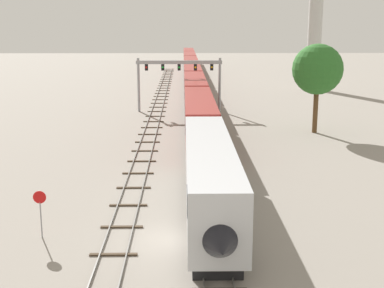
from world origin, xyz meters
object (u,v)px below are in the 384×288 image
at_px(signal_gantry, 179,72).
at_px(stop_sign, 40,207).
at_px(passenger_train, 192,78).
at_px(trackside_tree_left, 318,70).

height_order(signal_gantry, stop_sign, signal_gantry).
height_order(passenger_train, trackside_tree_left, trackside_tree_left).
bearing_deg(signal_gantry, passenger_train, 84.24).
bearing_deg(stop_sign, passenger_train, 81.64).
bearing_deg(trackside_tree_left, passenger_train, 109.68).
relative_size(signal_gantry, stop_sign, 4.20).
relative_size(passenger_train, stop_sign, 51.92).
bearing_deg(trackside_tree_left, signal_gantry, 135.67).
xyz_separation_m(passenger_train, trackside_tree_left, (13.46, -37.64, 4.62)).
bearing_deg(signal_gantry, trackside_tree_left, -44.33).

